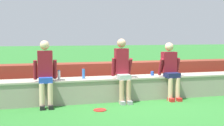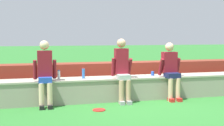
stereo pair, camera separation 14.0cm
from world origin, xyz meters
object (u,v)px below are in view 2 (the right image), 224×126
(plastic_cup_middle, at_px, (153,73))
(person_left_of_center, at_px, (122,68))
(person_center, at_px, (171,69))
(frisbee, at_px, (99,110))
(person_far_left, at_px, (45,71))
(water_bottle_mid_left, at_px, (83,73))
(water_bottle_mid_right, at_px, (59,75))

(plastic_cup_middle, bearing_deg, person_left_of_center, -160.56)
(person_center, distance_m, frisbee, 2.15)
(person_far_left, height_order, plastic_cup_middle, person_far_left)
(person_left_of_center, xyz_separation_m, frisbee, (-0.69, -0.64, -0.78))
(water_bottle_mid_left, bearing_deg, person_far_left, -162.52)
(water_bottle_mid_right, xyz_separation_m, frisbee, (0.75, -0.87, -0.65))
(person_left_of_center, bearing_deg, person_center, -0.46)
(person_left_of_center, bearing_deg, water_bottle_mid_right, 171.10)
(person_far_left, distance_m, person_center, 2.98)
(plastic_cup_middle, bearing_deg, water_bottle_mid_right, -177.90)
(person_center, height_order, plastic_cup_middle, person_center)
(person_center, bearing_deg, frisbee, -161.80)
(person_left_of_center, bearing_deg, person_far_left, -179.08)
(person_far_left, xyz_separation_m, water_bottle_mid_left, (0.88, 0.28, -0.10))
(person_far_left, bearing_deg, frisbee, -29.79)
(person_far_left, distance_m, person_left_of_center, 1.76)
(water_bottle_mid_left, bearing_deg, plastic_cup_middle, 2.01)
(person_far_left, bearing_deg, water_bottle_mid_left, 17.48)
(person_far_left, xyz_separation_m, frisbee, (1.07, -0.61, -0.77))
(person_left_of_center, relative_size, water_bottle_mid_right, 6.74)
(person_far_left, height_order, water_bottle_mid_left, person_far_left)
(person_center, relative_size, water_bottle_mid_left, 5.46)
(frisbee, bearing_deg, person_left_of_center, 42.77)
(person_center, relative_size, water_bottle_mid_right, 6.29)
(person_center, xyz_separation_m, frisbee, (-1.91, -0.63, -0.74))
(water_bottle_mid_left, bearing_deg, person_center, -7.07)
(person_center, bearing_deg, water_bottle_mid_right, 174.94)
(person_left_of_center, xyz_separation_m, water_bottle_mid_right, (-1.45, 0.23, -0.14))
(person_left_of_center, distance_m, plastic_cup_middle, 0.96)
(person_far_left, xyz_separation_m, water_bottle_mid_right, (0.31, 0.25, -0.12))
(person_far_left, xyz_separation_m, person_center, (2.98, 0.02, -0.03))
(frisbee, bearing_deg, water_bottle_mid_right, 131.09)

